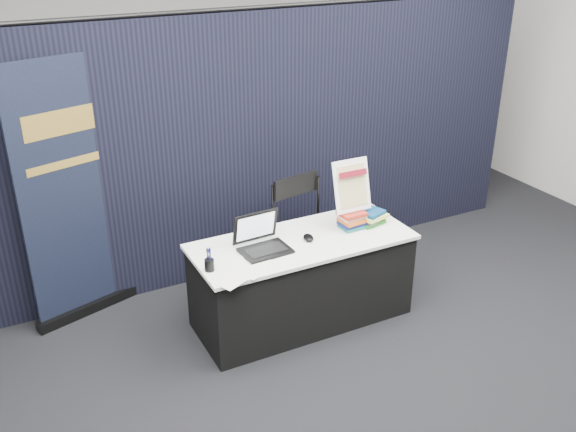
# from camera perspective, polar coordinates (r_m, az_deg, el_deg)

# --- Properties ---
(floor) EXTENTS (8.00, 8.00, 0.00)m
(floor) POSITION_cam_1_polar(r_m,az_deg,el_deg) (5.16, 4.17, -12.08)
(floor) COLOR black
(floor) RESTS_ON ground
(wall_back) EXTENTS (8.00, 0.02, 3.50)m
(wall_back) POSITION_cam_1_polar(r_m,az_deg,el_deg) (7.91, -11.05, 14.78)
(wall_back) COLOR #B6B3AC
(wall_back) RESTS_ON floor
(drape_partition) EXTENTS (6.00, 0.08, 2.40)m
(drape_partition) POSITION_cam_1_polar(r_m,az_deg,el_deg) (5.85, -3.61, 6.00)
(drape_partition) COLOR black
(drape_partition) RESTS_ON floor
(display_table) EXTENTS (1.80, 0.75, 0.75)m
(display_table) POSITION_cam_1_polar(r_m,az_deg,el_deg) (5.34, 1.24, -5.71)
(display_table) COLOR black
(display_table) RESTS_ON floor
(laptop) EXTENTS (0.39, 0.32, 0.28)m
(laptop) POSITION_cam_1_polar(r_m,az_deg,el_deg) (4.99, -2.29, -2.29)
(laptop) COLOR black
(laptop) RESTS_ON display_table
(mouse) EXTENTS (0.11, 0.14, 0.04)m
(mouse) POSITION_cam_1_polar(r_m,az_deg,el_deg) (5.15, 1.82, -1.93)
(mouse) COLOR black
(mouse) RESTS_ON display_table
(brochure_left) EXTENTS (0.37, 0.33, 0.00)m
(brochure_left) POSITION_cam_1_polar(r_m,az_deg,el_deg) (4.66, -4.89, -5.44)
(brochure_left) COLOR silver
(brochure_left) RESTS_ON display_table
(brochure_mid) EXTENTS (0.30, 0.24, 0.00)m
(brochure_mid) POSITION_cam_1_polar(r_m,az_deg,el_deg) (4.94, -2.38, -3.48)
(brochure_mid) COLOR white
(brochure_mid) RESTS_ON display_table
(brochure_right) EXTENTS (0.37, 0.33, 0.00)m
(brochure_right) POSITION_cam_1_polar(r_m,az_deg,el_deg) (4.77, -2.90, -4.57)
(brochure_right) COLOR silver
(brochure_right) RESTS_ON display_table
(pen_cup) EXTENTS (0.09, 0.09, 0.09)m
(pen_cup) POSITION_cam_1_polar(r_m,az_deg,el_deg) (4.74, -7.01, -4.34)
(pen_cup) COLOR black
(pen_cup) RESTS_ON display_table
(book_stack_tall) EXTENTS (0.23, 0.19, 0.15)m
(book_stack_tall) POSITION_cam_1_polar(r_m,az_deg,el_deg) (5.36, 5.74, -0.28)
(book_stack_tall) COLOR #1A635E
(book_stack_tall) RESTS_ON display_table
(book_stack_short) EXTENTS (0.24, 0.21, 0.12)m
(book_stack_short) POSITION_cam_1_polar(r_m,az_deg,el_deg) (5.44, 7.43, -0.13)
(book_stack_short) COLOR #1E7321
(book_stack_short) RESTS_ON display_table
(info_sign) EXTENTS (0.33, 0.16, 0.44)m
(info_sign) POSITION_cam_1_polar(r_m,az_deg,el_deg) (5.27, 5.70, 2.65)
(info_sign) COLOR black
(info_sign) RESTS_ON book_stack_tall
(pullup_banner) EXTENTS (0.92, 0.37, 2.19)m
(pullup_banner) POSITION_cam_1_polar(r_m,az_deg,el_deg) (5.45, -18.46, 0.60)
(pullup_banner) COLOR black
(pullup_banner) RESTS_ON floor
(stacking_chair) EXTENTS (0.56, 0.56, 1.07)m
(stacking_chair) POSITION_cam_1_polar(r_m,az_deg,el_deg) (5.62, 1.59, -1.53)
(stacking_chair) COLOR black
(stacking_chair) RESTS_ON floor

